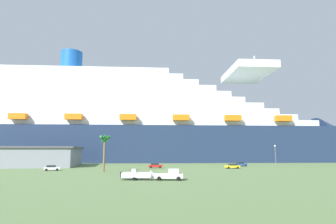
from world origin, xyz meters
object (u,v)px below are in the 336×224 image
(parked_car_yellow_taxi, at_px, (232,166))
(small_boat_on_trailer, at_px, (140,175))
(pickup_truck, at_px, (170,175))
(street_lamp, at_px, (275,153))
(cruise_ship, at_px, (124,126))
(parked_car_red_hatchback, at_px, (155,166))
(palm_tree, at_px, (105,142))
(parked_car_white_van, at_px, (52,168))
(parked_car_blue_suv, at_px, (241,164))

(parked_car_yellow_taxi, bearing_deg, small_boat_on_trailer, -136.90)
(pickup_truck, distance_m, street_lamp, 51.22)
(cruise_ship, xyz_separation_m, parked_car_red_hatchback, (9.76, -55.04, -18.41))
(palm_tree, distance_m, street_lamp, 55.60)
(parked_car_red_hatchback, bearing_deg, street_lamp, -14.15)
(palm_tree, height_order, parked_car_yellow_taxi, palm_tree)
(small_boat_on_trailer, xyz_separation_m, parked_car_white_van, (-23.35, 30.83, -0.13))
(cruise_ship, height_order, parked_car_yellow_taxi, cruise_ship)
(street_lamp, bearing_deg, parked_car_red_hatchback, 165.85)
(small_boat_on_trailer, distance_m, palm_tree, 26.08)
(parked_car_yellow_taxi, bearing_deg, cruise_ship, 118.69)
(parked_car_white_van, bearing_deg, small_boat_on_trailer, -52.86)
(palm_tree, bearing_deg, small_boat_on_trailer, -70.86)
(parked_car_blue_suv, bearing_deg, pickup_truck, -128.89)
(small_boat_on_trailer, relative_size, street_lamp, 1.04)
(cruise_ship, bearing_deg, parked_car_red_hatchback, -79.94)
(small_boat_on_trailer, relative_size, parked_car_red_hatchback, 1.65)
(cruise_ship, xyz_separation_m, pickup_truck, (7.30, -94.74, -18.20))
(parked_car_blue_suv, bearing_deg, palm_tree, -158.90)
(small_boat_on_trailer, bearing_deg, pickup_truck, -13.90)
(cruise_ship, relative_size, parked_car_blue_suv, 55.44)
(cruise_ship, relative_size, palm_tree, 25.75)
(palm_tree, bearing_deg, pickup_truck, -61.00)
(parked_car_red_hatchback, bearing_deg, palm_tree, -138.19)
(parked_car_yellow_taxi, relative_size, parked_car_red_hatchback, 1.00)
(pickup_truck, bearing_deg, palm_tree, 119.00)
(small_boat_on_trailer, relative_size, palm_tree, 0.78)
(cruise_ship, height_order, parked_car_red_hatchback, cruise_ship)
(cruise_ship, distance_m, parked_car_yellow_taxi, 73.83)
(parked_car_white_van, distance_m, parked_car_yellow_taxi, 56.06)
(small_boat_on_trailer, height_order, parked_car_white_van, small_boat_on_trailer)
(cruise_ship, xyz_separation_m, street_lamp, (48.71, -64.86, -14.22))
(small_boat_on_trailer, distance_m, parked_car_yellow_taxi, 44.80)
(parked_car_white_van, xyz_separation_m, parked_car_blue_suv, (64.67, 11.94, 0.00))
(street_lamp, height_order, parked_car_white_van, street_lamp)
(pickup_truck, bearing_deg, parked_car_blue_suv, 51.11)
(parked_car_white_van, height_order, parked_car_yellow_taxi, same)
(parked_car_white_van, xyz_separation_m, parked_car_red_hatchback, (31.50, 7.46, 0.00))
(pickup_truck, bearing_deg, parked_car_red_hatchback, 86.45)
(pickup_truck, height_order, parked_car_yellow_taxi, pickup_truck)
(street_lamp, distance_m, parked_car_yellow_taxi, 15.13)
(palm_tree, bearing_deg, cruise_ship, 84.59)
(pickup_truck, distance_m, parked_car_blue_suv, 56.76)
(cruise_ship, xyz_separation_m, parked_car_yellow_taxi, (34.33, -62.72, -18.41))
(palm_tree, bearing_deg, parked_car_blue_suv, 21.10)
(cruise_ship, bearing_deg, palm_tree, -95.41)
(pickup_truck, height_order, parked_car_blue_suv, pickup_truck)
(street_lamp, distance_m, parked_car_blue_suv, 15.98)
(pickup_truck, relative_size, parked_car_red_hatchback, 1.23)
(parked_car_yellow_taxi, relative_size, parked_car_blue_suv, 1.02)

